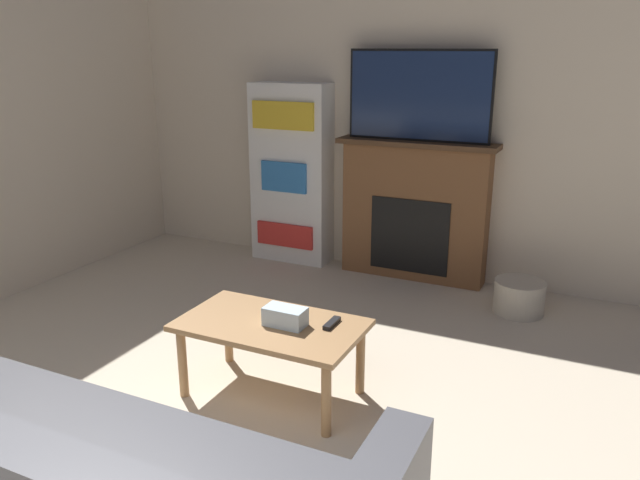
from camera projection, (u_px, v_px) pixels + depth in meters
wall_back at (401, 109)px, 5.00m from camera, size 5.93×0.06×2.70m
fireplace at (414, 210)px, 5.03m from camera, size 1.27×0.28×1.13m
tv at (419, 96)px, 4.75m from camera, size 1.13×0.03×0.69m
coffee_table at (271, 332)px, 3.33m from camera, size 0.98×0.56×0.43m
tissue_box at (285, 316)px, 3.26m from camera, size 0.22×0.12×0.10m
remote_control at (332, 323)px, 3.28m from camera, size 0.04×0.15×0.02m
bookshelf at (291, 174)px, 5.41m from camera, size 0.69×0.29×1.55m
storage_basket at (519, 297)px, 4.46m from camera, size 0.36×0.36×0.24m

